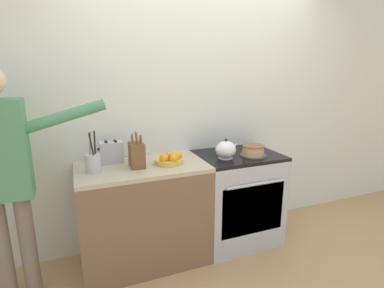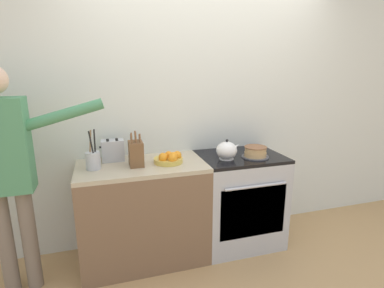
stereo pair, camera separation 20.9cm
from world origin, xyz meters
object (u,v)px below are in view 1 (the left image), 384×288
object	(u,v)px
knife_block	(137,155)
utensil_crock	(93,162)
tea_kettle	(226,150)
stove_range	(237,198)
toaster	(111,152)
person_baker	(4,169)
fruit_bowl	(170,159)
layer_cake	(253,151)

from	to	relation	value
knife_block	utensil_crock	world-z (taller)	utensil_crock
knife_block	tea_kettle	bearing A→B (deg)	-3.26
stove_range	utensil_crock	bearing A→B (deg)	-179.42
toaster	person_baker	distance (m)	0.79
utensil_crock	person_baker	world-z (taller)	person_baker
tea_kettle	person_baker	world-z (taller)	person_baker
knife_block	fruit_bowl	xyz separation A→B (m)	(0.28, -0.01, -0.07)
tea_kettle	person_baker	distance (m)	1.71
layer_cake	person_baker	bearing A→B (deg)	-179.20
fruit_bowl	toaster	bearing A→B (deg)	155.25
stove_range	fruit_bowl	size ratio (longest dim) A/B	3.59
knife_block	person_baker	size ratio (longest dim) A/B	0.17
stove_range	utensil_crock	size ratio (longest dim) A/B	2.73
tea_kettle	toaster	world-z (taller)	toaster
knife_block	toaster	bearing A→B (deg)	132.02
toaster	person_baker	bearing A→B (deg)	-157.95
layer_cake	fruit_bowl	size ratio (longest dim) A/B	1.00
layer_cake	toaster	world-z (taller)	toaster
tea_kettle	stove_range	bearing A→B (deg)	22.00
stove_range	layer_cake	bearing A→B (deg)	-44.82
layer_cake	fruit_bowl	xyz separation A→B (m)	(-0.79, 0.06, -0.01)
tea_kettle	person_baker	size ratio (longest dim) A/B	0.13
stove_range	tea_kettle	world-z (taller)	tea_kettle
layer_cake	knife_block	size ratio (longest dim) A/B	0.84
layer_cake	knife_block	bearing A→B (deg)	176.07
toaster	person_baker	size ratio (longest dim) A/B	0.12
utensil_crock	person_baker	xyz separation A→B (m)	(-0.57, -0.11, 0.05)
fruit_bowl	toaster	world-z (taller)	toaster
tea_kettle	utensil_crock	xyz separation A→B (m)	(-1.13, 0.06, -0.00)
fruit_bowl	knife_block	bearing A→B (deg)	177.37
layer_cake	utensil_crock	world-z (taller)	utensil_crock
layer_cake	knife_block	xyz separation A→B (m)	(-1.06, 0.07, 0.06)
stove_range	tea_kettle	xyz separation A→B (m)	(-0.17, -0.07, 0.52)
utensil_crock	person_baker	bearing A→B (deg)	-168.99
stove_range	layer_cake	xyz separation A→B (m)	(0.10, -0.10, 0.49)
utensil_crock	toaster	xyz separation A→B (m)	(0.16, 0.19, 0.02)
tea_kettle	fruit_bowl	size ratio (longest dim) A/B	0.91
stove_range	utensil_crock	distance (m)	1.41
layer_cake	toaster	xyz separation A→B (m)	(-1.24, 0.27, 0.05)
toaster	person_baker	xyz separation A→B (m)	(-0.73, -0.30, 0.04)
layer_cake	tea_kettle	world-z (taller)	tea_kettle
stove_range	person_baker	distance (m)	1.97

